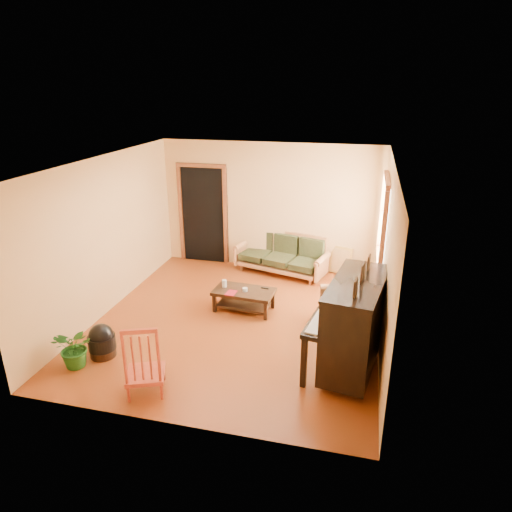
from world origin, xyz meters
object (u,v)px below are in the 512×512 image
(armchair, at_px, (344,303))
(piano, at_px, (354,326))
(potted_plant, at_px, (75,348))
(sofa, at_px, (281,254))
(ceramic_crock, at_px, (360,273))
(red_chair, at_px, (144,357))
(coffee_table, at_px, (244,300))
(footstool, at_px, (102,344))

(armchair, height_order, piano, piano)
(armchair, distance_m, potted_plant, 3.99)
(sofa, height_order, ceramic_crock, sofa)
(red_chair, height_order, ceramic_crock, red_chair)
(sofa, xyz_separation_m, piano, (1.58, -3.09, 0.25))
(coffee_table, height_order, potted_plant, potted_plant)
(piano, bearing_deg, armchair, 108.71)
(armchair, bearing_deg, footstool, -167.09)
(footstool, distance_m, red_chair, 1.18)
(red_chair, height_order, potted_plant, red_chair)
(red_chair, bearing_deg, ceramic_crock, 38.23)
(sofa, bearing_deg, coffee_table, -84.52)
(armchair, relative_size, red_chair, 0.86)
(ceramic_crock, distance_m, potted_plant, 5.44)
(sofa, distance_m, potted_plant, 4.46)
(red_chair, distance_m, potted_plant, 1.21)
(armchair, bearing_deg, potted_plant, -164.10)
(coffee_table, xyz_separation_m, ceramic_crock, (1.89, 1.83, -0.05))
(red_chair, bearing_deg, potted_plant, 146.64)
(sofa, relative_size, potted_plant, 3.14)
(sofa, height_order, potted_plant, sofa)
(red_chair, relative_size, potted_plant, 1.67)
(coffee_table, bearing_deg, footstool, -130.94)
(piano, xyz_separation_m, footstool, (-3.47, -0.53, -0.47))
(sofa, height_order, red_chair, red_chair)
(coffee_table, distance_m, piano, 2.34)
(coffee_table, relative_size, piano, 0.69)
(coffee_table, relative_size, footstool, 2.64)
(armchair, xyz_separation_m, piano, (0.19, -1.11, 0.23))
(piano, distance_m, footstool, 3.54)
(sofa, bearing_deg, piano, -47.93)
(piano, xyz_separation_m, red_chair, (-2.50, -1.11, -0.16))
(armchair, xyz_separation_m, potted_plant, (-3.48, -1.96, -0.13))
(armchair, distance_m, red_chair, 3.20)
(coffee_table, distance_m, potted_plant, 2.82)
(armchair, relative_size, ceramic_crock, 3.11)
(piano, bearing_deg, ceramic_crock, 98.69)
(ceramic_crock, xyz_separation_m, potted_plant, (-3.69, -4.00, 0.16))
(armchair, bearing_deg, ceramic_crock, 70.65)
(coffee_table, bearing_deg, potted_plant, -129.53)
(red_chair, bearing_deg, sofa, 56.47)
(piano, bearing_deg, sofa, 126.09)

